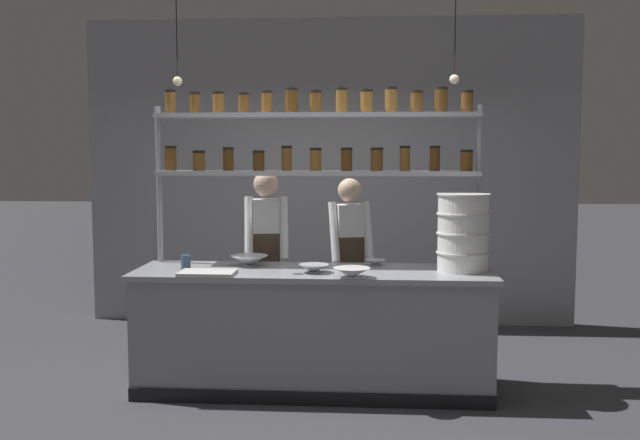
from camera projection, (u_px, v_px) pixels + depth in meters
name	position (u px, v px, depth m)	size (l,w,h in m)	color
ground_plane	(313.00, 389.00, 5.45)	(40.00, 40.00, 0.00)	#3D3D42
back_wall	(330.00, 173.00, 7.47)	(5.10, 0.12, 3.18)	#939399
prep_counter	(313.00, 330.00, 5.41)	(2.70, 0.76, 0.92)	gray
spice_shelf_unit	(318.00, 147.00, 5.60)	(2.58, 0.28, 2.31)	#999BA0
chef_left	(266.00, 255.00, 5.97)	(0.39, 0.31, 1.64)	black
chef_center	(350.00, 258.00, 6.06)	(0.41, 0.33, 1.59)	black
container_stack	(463.00, 232.00, 5.30)	(0.40, 0.40, 0.58)	white
cutting_board	(207.00, 273.00, 5.17)	(0.40, 0.26, 0.02)	silver
prep_bowl_near_left	(352.00, 273.00, 5.03)	(0.26, 0.26, 0.07)	white
prep_bowl_center_front	(249.00, 261.00, 5.56)	(0.29, 0.29, 0.08)	silver
prep_bowl_center_back	(314.00, 269.00, 5.25)	(0.22, 0.22, 0.06)	#B2B7BC
prep_bowl_near_right	(375.00, 262.00, 5.59)	(0.16, 0.16, 0.04)	silver
serving_cup_front	(186.00, 262.00, 5.39)	(0.07, 0.07, 0.11)	#334C70
pendant_light_row	(314.00, 73.00, 5.22)	(2.11, 0.07, 0.83)	black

